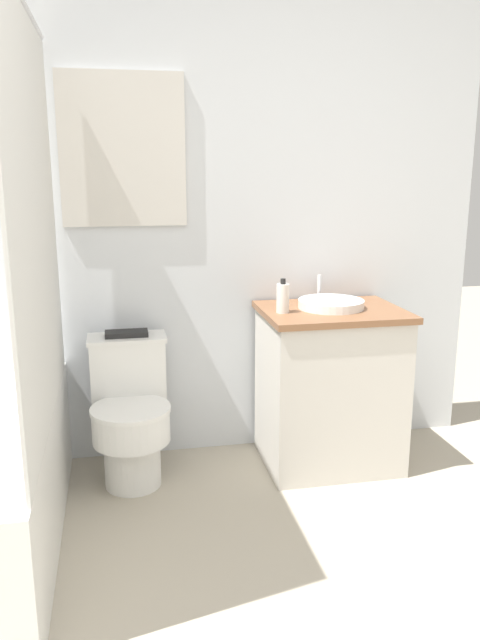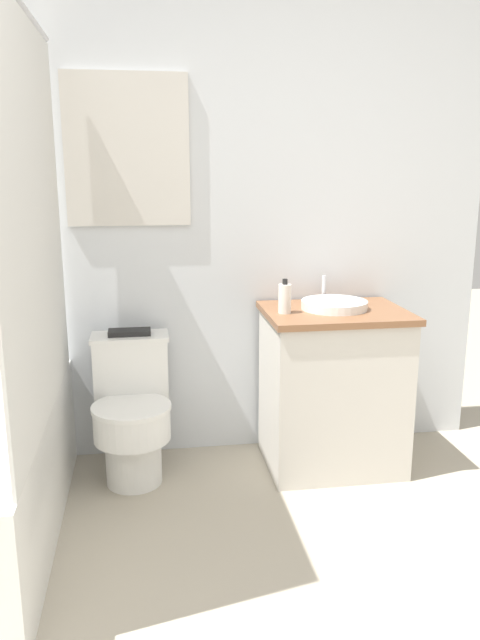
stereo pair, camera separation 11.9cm
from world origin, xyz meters
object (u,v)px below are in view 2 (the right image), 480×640
soap_bottle (285,298)px  book_on_tank (130,332)px  toilet (132,411)px  sink (334,305)px

soap_bottle → book_on_tank: bearing=166.8°
book_on_tank → soap_bottle: bearing=-13.2°
toilet → book_on_tank: (-0.00, 0.12, 0.35)m
toilet → book_on_tank: book_on_tank is taller
soap_bottle → book_on_tank: soap_bottle is taller
sink → soap_bottle: size_ratio=2.19×
soap_bottle → book_on_tank: size_ratio=0.80×
sink → book_on_tank: (-0.96, 0.11, -0.13)m
sink → toilet: bearing=-179.4°
sink → book_on_tank: bearing=173.3°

